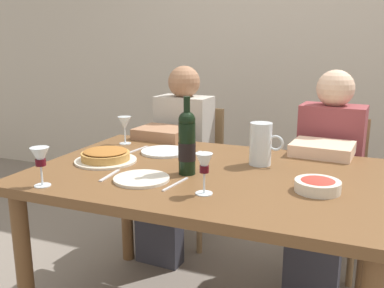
% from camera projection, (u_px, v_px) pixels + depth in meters
% --- Properties ---
extents(back_wall, '(8.00, 0.10, 2.80)m').
position_uv_depth(back_wall, '(291.00, 29.00, 3.46)').
color(back_wall, beige).
rests_on(back_wall, ground).
extents(dining_table, '(1.50, 1.00, 0.76)m').
position_uv_depth(dining_table, '(208.00, 191.00, 1.87)').
color(dining_table, brown).
rests_on(dining_table, ground).
extents(wine_bottle, '(0.07, 0.07, 0.33)m').
position_uv_depth(wine_bottle, '(187.00, 143.00, 1.78)').
color(wine_bottle, black).
rests_on(wine_bottle, dining_table).
extents(water_pitcher, '(0.15, 0.10, 0.19)m').
position_uv_depth(water_pitcher, '(261.00, 146.00, 1.92)').
color(water_pitcher, silver).
rests_on(water_pitcher, dining_table).
extents(baked_tart, '(0.29, 0.29, 0.06)m').
position_uv_depth(baked_tart, '(106.00, 156.00, 1.98)').
color(baked_tart, silver).
rests_on(baked_tart, dining_table).
extents(salad_bowl, '(0.17, 0.17, 0.05)m').
position_uv_depth(salad_bowl, '(318.00, 185.00, 1.59)').
color(salad_bowl, silver).
rests_on(salad_bowl, dining_table).
extents(wine_glass_left_diner, '(0.07, 0.07, 0.15)m').
position_uv_depth(wine_glass_left_diner, '(125.00, 124.00, 2.31)').
color(wine_glass_left_diner, silver).
rests_on(wine_glass_left_diner, dining_table).
extents(wine_glass_right_diner, '(0.07, 0.07, 0.15)m').
position_uv_depth(wine_glass_right_diner, '(40.00, 159.00, 1.63)').
color(wine_glass_right_diner, silver).
rests_on(wine_glass_right_diner, dining_table).
extents(wine_glass_centre, '(0.06, 0.06, 0.15)m').
position_uv_depth(wine_glass_centre, '(204.00, 166.00, 1.54)').
color(wine_glass_centre, silver).
rests_on(wine_glass_centre, dining_table).
extents(dinner_plate_left_setting, '(0.23, 0.23, 0.01)m').
position_uv_depth(dinner_plate_left_setting, '(142.00, 179.00, 1.72)').
color(dinner_plate_left_setting, silver).
rests_on(dinner_plate_left_setting, dining_table).
extents(dinner_plate_right_setting, '(0.23, 0.23, 0.01)m').
position_uv_depth(dinner_plate_right_setting, '(164.00, 152.00, 2.15)').
color(dinner_plate_right_setting, silver).
rests_on(dinner_plate_right_setting, dining_table).
extents(fork_left_setting, '(0.03, 0.16, 0.00)m').
position_uv_depth(fork_left_setting, '(110.00, 175.00, 1.78)').
color(fork_left_setting, silver).
rests_on(fork_left_setting, dining_table).
extents(knife_left_setting, '(0.04, 0.18, 0.00)m').
position_uv_depth(knife_left_setting, '(176.00, 184.00, 1.67)').
color(knife_left_setting, silver).
rests_on(knife_left_setting, dining_table).
extents(knife_right_setting, '(0.03, 0.18, 0.00)m').
position_uv_depth(knife_right_setting, '(192.00, 155.00, 2.09)').
color(knife_right_setting, silver).
rests_on(knife_right_setting, dining_table).
extents(spoon_right_setting, '(0.04, 0.16, 0.00)m').
position_uv_depth(spoon_right_setting, '(138.00, 150.00, 2.20)').
color(spoon_right_setting, silver).
rests_on(spoon_right_setting, dining_table).
extents(chair_left, '(0.42, 0.42, 0.87)m').
position_uv_depth(chair_left, '(192.00, 164.00, 2.89)').
color(chair_left, '#9E7A51').
rests_on(chair_left, ground).
extents(diner_left, '(0.35, 0.52, 1.16)m').
position_uv_depth(diner_left, '(176.00, 155.00, 2.66)').
color(diner_left, '#B7B2A8').
rests_on(diner_left, ground).
extents(chair_right, '(0.43, 0.43, 0.87)m').
position_uv_depth(chair_right, '(331.00, 182.00, 2.52)').
color(chair_right, '#9E7A51').
rests_on(chair_right, ground).
extents(diner_right, '(0.36, 0.52, 1.16)m').
position_uv_depth(diner_right, '(326.00, 174.00, 2.29)').
color(diner_right, '#8E3D42').
rests_on(diner_right, ground).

